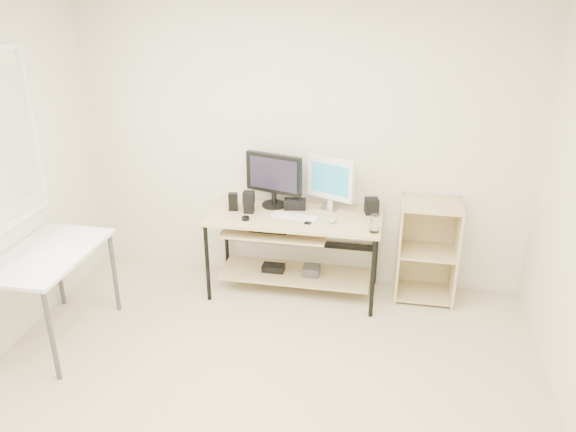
# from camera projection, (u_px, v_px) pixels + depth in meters

# --- Properties ---
(room) EXTENTS (4.01, 4.01, 2.62)m
(room) POSITION_uv_depth(u_px,v_px,m) (219.00, 230.00, 3.17)
(room) COLOR beige
(room) RESTS_ON ground
(desk) EXTENTS (1.50, 0.65, 0.75)m
(desk) POSITION_uv_depth(u_px,v_px,m) (291.00, 237.00, 4.92)
(desk) COLOR #CEB782
(desk) RESTS_ON ground
(side_table) EXTENTS (0.60, 1.00, 0.75)m
(side_table) POSITION_uv_depth(u_px,v_px,m) (48.00, 262.00, 4.20)
(side_table) COLOR white
(side_table) RESTS_ON ground
(shelf_unit) EXTENTS (0.50, 0.40, 0.90)m
(shelf_unit) POSITION_uv_depth(u_px,v_px,m) (427.00, 249.00, 4.89)
(shelf_unit) COLOR #CFB981
(shelf_unit) RESTS_ON ground
(black_monitor) EXTENTS (0.52, 0.22, 0.48)m
(black_monitor) POSITION_uv_depth(u_px,v_px,m) (274.00, 177.00, 4.91)
(black_monitor) COLOR black
(black_monitor) RESTS_ON desk
(white_imac) EXTENTS (0.43, 0.21, 0.47)m
(white_imac) POSITION_uv_depth(u_px,v_px,m) (330.00, 180.00, 4.84)
(white_imac) COLOR silver
(white_imac) RESTS_ON desk
(keyboard) EXTENTS (0.41, 0.18, 0.01)m
(keyboard) POSITION_uv_depth(u_px,v_px,m) (295.00, 217.00, 4.78)
(keyboard) COLOR white
(keyboard) RESTS_ON desk
(mouse) EXTENTS (0.08, 0.12, 0.04)m
(mouse) POSITION_uv_depth(u_px,v_px,m) (332.00, 219.00, 4.69)
(mouse) COLOR silver
(mouse) RESTS_ON desk
(center_speaker) EXTENTS (0.20, 0.11, 0.10)m
(center_speaker) POSITION_uv_depth(u_px,v_px,m) (295.00, 204.00, 4.93)
(center_speaker) COLOR black
(center_speaker) RESTS_ON desk
(speaker_left) EXTENTS (0.10, 0.10, 0.19)m
(speaker_left) POSITION_uv_depth(u_px,v_px,m) (249.00, 202.00, 4.84)
(speaker_left) COLOR black
(speaker_left) RESTS_ON desk
(speaker_right) EXTENTS (0.13, 0.13, 0.14)m
(speaker_right) POSITION_uv_depth(u_px,v_px,m) (372.00, 206.00, 4.84)
(speaker_right) COLOR black
(speaker_right) RESTS_ON desk
(audio_controller) EXTENTS (0.09, 0.06, 0.16)m
(audio_controller) POSITION_uv_depth(u_px,v_px,m) (233.00, 202.00, 4.90)
(audio_controller) COLOR black
(audio_controller) RESTS_ON desk
(volume_puck) EXTENTS (0.08, 0.08, 0.03)m
(volume_puck) POSITION_uv_depth(u_px,v_px,m) (245.00, 218.00, 4.73)
(volume_puck) COLOR black
(volume_puck) RESTS_ON desk
(smartphone) EXTENTS (0.08, 0.11, 0.01)m
(smartphone) POSITION_uv_depth(u_px,v_px,m) (309.00, 222.00, 4.68)
(smartphone) COLOR black
(smartphone) RESTS_ON desk
(coaster) EXTENTS (0.12, 0.12, 0.01)m
(coaster) POSITION_uv_depth(u_px,v_px,m) (374.00, 232.00, 4.50)
(coaster) COLOR #A17C49
(coaster) RESTS_ON desk
(drinking_glass) EXTENTS (0.10, 0.10, 0.15)m
(drinking_glass) POSITION_uv_depth(u_px,v_px,m) (375.00, 223.00, 4.47)
(drinking_glass) COLOR white
(drinking_glass) RESTS_ON coaster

